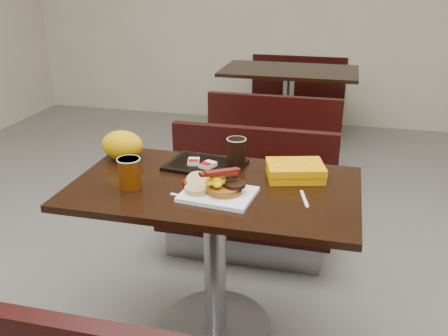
% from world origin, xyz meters
% --- Properties ---
extents(floor, '(6.00, 7.00, 0.01)m').
position_xyz_m(floor, '(0.00, 0.00, 0.00)').
color(floor, gray).
rests_on(floor, ground).
extents(table_near, '(1.20, 0.70, 0.75)m').
position_xyz_m(table_near, '(0.00, 0.00, 0.38)').
color(table_near, black).
rests_on(table_near, floor).
extents(bench_near_n, '(1.00, 0.46, 0.72)m').
position_xyz_m(bench_near_n, '(0.00, 0.70, 0.36)').
color(bench_near_n, black).
rests_on(bench_near_n, floor).
extents(table_far, '(1.20, 0.70, 0.75)m').
position_xyz_m(table_far, '(0.00, 2.60, 0.38)').
color(table_far, black).
rests_on(table_far, floor).
extents(bench_far_s, '(1.00, 0.46, 0.72)m').
position_xyz_m(bench_far_s, '(0.00, 1.90, 0.36)').
color(bench_far_s, black).
rests_on(bench_far_s, floor).
extents(bench_far_n, '(1.00, 0.46, 0.72)m').
position_xyz_m(bench_far_n, '(0.00, 3.30, 0.36)').
color(bench_far_n, black).
rests_on(bench_far_n, floor).
extents(platter, '(0.30, 0.25, 0.02)m').
position_xyz_m(platter, '(0.04, -0.10, 0.76)').
color(platter, white).
rests_on(platter, table_near).
extents(pancake_stack, '(0.16, 0.16, 0.03)m').
position_xyz_m(pancake_stack, '(0.07, -0.09, 0.78)').
color(pancake_stack, '#904118').
rests_on(pancake_stack, platter).
extents(sausage_patty, '(0.10, 0.10, 0.01)m').
position_xyz_m(sausage_patty, '(0.11, -0.09, 0.80)').
color(sausage_patty, black).
rests_on(sausage_patty, pancake_stack).
extents(scrambled_eggs, '(0.10, 0.10, 0.05)m').
position_xyz_m(scrambled_eggs, '(0.03, -0.11, 0.82)').
color(scrambled_eggs, '#FFEE05').
rests_on(scrambled_eggs, pancake_stack).
extents(bacon_strips, '(0.17, 0.16, 0.01)m').
position_xyz_m(bacon_strips, '(0.05, -0.11, 0.85)').
color(bacon_strips, '#430A04').
rests_on(bacon_strips, scrambled_eggs).
extents(muffin_bottom, '(0.12, 0.12, 0.02)m').
position_xyz_m(muffin_bottom, '(-0.04, -0.12, 0.78)').
color(muffin_bottom, tan).
rests_on(muffin_bottom, platter).
extents(muffin_top, '(0.12, 0.12, 0.06)m').
position_xyz_m(muffin_top, '(-0.05, -0.06, 0.79)').
color(muffin_top, tan).
rests_on(muffin_top, platter).
extents(coffee_cup_near, '(0.11, 0.11, 0.13)m').
position_xyz_m(coffee_cup_near, '(-0.33, -0.11, 0.81)').
color(coffee_cup_near, '#803904').
rests_on(coffee_cup_near, table_near).
extents(fork, '(0.13, 0.05, 0.00)m').
position_xyz_m(fork, '(-0.10, -0.14, 0.75)').
color(fork, white).
rests_on(fork, table_near).
extents(knife, '(0.05, 0.15, 0.00)m').
position_xyz_m(knife, '(0.38, -0.05, 0.75)').
color(knife, white).
rests_on(knife, table_near).
extents(condiment_syrup, '(0.04, 0.04, 0.01)m').
position_xyz_m(condiment_syrup, '(-0.11, -0.01, 0.75)').
color(condiment_syrup, '#B14007').
rests_on(condiment_syrup, table_near).
extents(condiment_ketchup, '(0.05, 0.04, 0.01)m').
position_xyz_m(condiment_ketchup, '(-0.11, -0.01, 0.76)').
color(condiment_ketchup, '#8C0504').
rests_on(condiment_ketchup, table_near).
extents(tray, '(0.37, 0.28, 0.02)m').
position_xyz_m(tray, '(-0.09, 0.19, 0.76)').
color(tray, black).
rests_on(tray, table_near).
extents(hashbrown_sleeve_left, '(0.06, 0.08, 0.02)m').
position_xyz_m(hashbrown_sleeve_left, '(-0.15, 0.18, 0.78)').
color(hashbrown_sleeve_left, silver).
rests_on(hashbrown_sleeve_left, tray).
extents(hashbrown_sleeve_right, '(0.08, 0.09, 0.02)m').
position_xyz_m(hashbrown_sleeve_right, '(-0.07, 0.15, 0.78)').
color(hashbrown_sleeve_right, silver).
rests_on(hashbrown_sleeve_right, tray).
extents(coffee_cup_far, '(0.09, 0.09, 0.11)m').
position_xyz_m(coffee_cup_far, '(0.04, 0.24, 0.82)').
color(coffee_cup_far, black).
rests_on(coffee_cup_far, tray).
extents(clamshell, '(0.28, 0.24, 0.07)m').
position_xyz_m(clamshell, '(0.32, 0.16, 0.78)').
color(clamshell, orange).
rests_on(clamshell, table_near).
extents(paper_bag, '(0.24, 0.22, 0.14)m').
position_xyz_m(paper_bag, '(-0.50, 0.19, 0.82)').
color(paper_bag, '#D9AA07').
rests_on(paper_bag, table_near).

